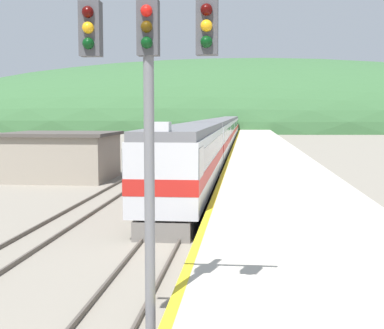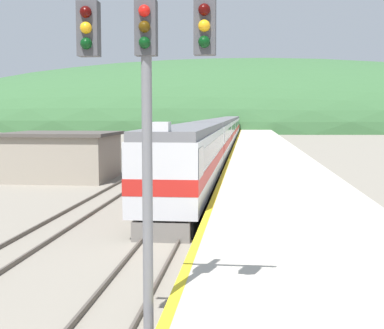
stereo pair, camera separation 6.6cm
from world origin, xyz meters
name	(u,v)px [view 1 (the left image)]	position (x,y,z in m)	size (l,w,h in m)	color
track_main	(223,147)	(0.00, 70.00, 0.08)	(1.52, 180.00, 0.16)	#4C443D
track_siding	(189,147)	(-4.93, 70.00, 0.08)	(1.52, 180.00, 0.16)	#4C443D
platform	(265,155)	(5.21, 50.00, 0.56)	(7.08, 140.00, 1.13)	#BCB5A5
distant_hills	(236,128)	(0.00, 169.57, 0.00)	(232.15, 104.47, 44.22)	#335B33
station_shed	(62,156)	(-10.38, 32.40, 1.78)	(7.80, 7.00, 3.52)	gray
express_train_lead_car	(190,159)	(0.00, 24.39, 2.31)	(2.93, 21.76, 4.59)	black
carriage_second	(213,140)	(0.00, 46.13, 2.30)	(2.92, 19.49, 4.23)	black
carriage_third	(222,133)	(0.00, 66.50, 2.30)	(2.92, 19.49, 4.23)	black
carriage_fourth	(227,128)	(0.00, 86.87, 2.30)	(2.92, 19.49, 4.23)	black
carriage_fifth	(231,126)	(0.00, 107.24, 2.30)	(2.92, 19.49, 4.23)	black
signal_mast_main	(148,81)	(1.36, 4.05, 5.51)	(3.30, 0.42, 8.00)	slate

